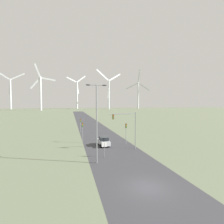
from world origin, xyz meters
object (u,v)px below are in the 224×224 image
(traffic_light_post_near_left, at_px, (83,128))
(wind_turbine_left, at_px, (41,90))
(wind_turbine_far_left, at_px, (10,91))
(wind_turbine_far_right, at_px, (138,92))
(stop_sign_near, at_px, (104,147))
(wind_turbine_right, at_px, (109,91))
(car_approaching, at_px, (104,141))
(wind_turbine_center, at_px, (77,92))
(streetlamp, at_px, (97,115))
(traffic_light_post_near_right, at_px, (126,129))
(traffic_light_post_mid_left, at_px, (80,123))
(traffic_light_mast_overhead, at_px, (127,123))

(traffic_light_post_near_left, xyz_separation_m, wind_turbine_left, (-36.46, 183.13, 20.95))
(wind_turbine_far_left, xyz_separation_m, wind_turbine_far_right, (184.18, -20.25, -1.06))
(stop_sign_near, relative_size, wind_turbine_right, 0.05)
(wind_turbine_far_left, bearing_deg, car_approaching, -69.72)
(car_approaching, height_order, wind_turbine_center, wind_turbine_center)
(streetlamp, bearing_deg, car_approaching, 73.83)
(wind_turbine_far_left, relative_size, wind_turbine_right, 1.00)
(traffic_light_post_near_left, xyz_separation_m, traffic_light_post_near_right, (8.67, -3.58, -0.00))
(car_approaching, distance_m, wind_turbine_far_left, 256.46)
(traffic_light_post_near_right, bearing_deg, wind_turbine_far_left, 111.26)
(traffic_light_post_near_right, distance_m, traffic_light_post_mid_left, 19.14)
(stop_sign_near, relative_size, wind_turbine_center, 0.05)
(car_approaching, distance_m, wind_turbine_right, 213.07)
(wind_turbine_center, bearing_deg, traffic_light_post_near_left, -91.87)
(car_approaching, xyz_separation_m, wind_turbine_left, (-40.40, 186.66, 23.25))
(traffic_light_post_near_left, height_order, traffic_light_post_mid_left, traffic_light_post_near_left)
(traffic_light_post_mid_left, distance_m, wind_turbine_left, 174.72)
(car_approaching, xyz_separation_m, wind_turbine_far_left, (-88.44, 239.38, 25.38))
(wind_turbine_right, bearing_deg, stop_sign_near, -102.56)
(wind_turbine_far_left, bearing_deg, wind_turbine_left, -47.66)
(stop_sign_near, relative_size, traffic_light_mast_overhead, 0.36)
(streetlamp, bearing_deg, traffic_light_post_near_left, 94.75)
(traffic_light_post_mid_left, xyz_separation_m, wind_turbine_far_right, (99.36, 201.96, 22.30))
(wind_turbine_far_right, bearing_deg, traffic_light_post_near_right, -112.55)
(traffic_light_post_near_left, bearing_deg, traffic_light_post_near_right, -22.45)
(traffic_light_mast_overhead, height_order, wind_turbine_left, wind_turbine_left)
(traffic_light_post_mid_left, bearing_deg, wind_turbine_right, 75.20)
(streetlamp, height_order, traffic_light_post_near_right, streetlamp)
(traffic_light_post_near_right, height_order, wind_turbine_right, wind_turbine_right)
(traffic_light_post_mid_left, height_order, wind_turbine_left, wind_turbine_left)
(stop_sign_near, bearing_deg, wind_turbine_far_right, 66.82)
(wind_turbine_far_left, bearing_deg, traffic_light_post_near_left, -70.29)
(wind_turbine_right, height_order, wind_turbine_far_right, wind_turbine_far_right)
(traffic_light_post_near_right, bearing_deg, wind_turbine_center, 90.21)
(streetlamp, xyz_separation_m, traffic_light_post_near_left, (-1.11, 13.30, -3.69))
(stop_sign_near, height_order, traffic_light_mast_overhead, traffic_light_mast_overhead)
(streetlamp, height_order, traffic_light_post_mid_left, streetlamp)
(wind_turbine_left, bearing_deg, stop_sign_near, -78.60)
(traffic_light_post_mid_left, xyz_separation_m, wind_turbine_center, (7.45, 224.81, 22.43))
(traffic_light_post_near_right, bearing_deg, wind_turbine_right, 78.60)
(traffic_light_mast_overhead, distance_m, car_approaching, 6.53)
(stop_sign_near, height_order, wind_turbine_right, wind_turbine_right)
(traffic_light_post_near_left, relative_size, traffic_light_post_near_right, 1.00)
(stop_sign_near, height_order, traffic_light_post_near_right, traffic_light_post_near_right)
(traffic_light_post_near_right, distance_m, wind_turbine_right, 211.88)
(streetlamp, relative_size, wind_turbine_left, 0.20)
(wind_turbine_left, bearing_deg, wind_turbine_center, 51.36)
(traffic_light_mast_overhead, bearing_deg, wind_turbine_left, 103.07)
(wind_turbine_center, distance_m, wind_turbine_far_right, 94.71)
(traffic_light_post_near_right, height_order, wind_turbine_center, wind_turbine_center)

